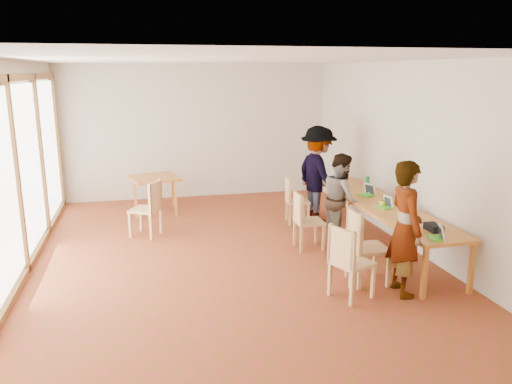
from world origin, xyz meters
TOP-DOWN VIEW (x-y plane):
  - ground at (0.00, 0.00)m, footprint 8.00×8.00m
  - wall_back at (0.00, 4.00)m, footprint 6.00×0.10m
  - wall_front at (0.00, -4.00)m, footprint 6.00×0.10m
  - wall_right at (3.00, 0.00)m, footprint 0.10×8.00m
  - window_wall at (-2.96, 0.00)m, footprint 0.10×8.00m
  - ceiling at (0.00, 0.00)m, footprint 6.00×8.00m
  - communal_table at (2.50, -0.12)m, footprint 0.80×4.00m
  - side_table at (-1.02, 2.82)m, footprint 0.90×0.90m
  - chair_near at (1.20, -1.82)m, footprint 0.59×0.59m
  - chair_mid at (1.59, -1.41)m, footprint 0.49×0.49m
  - chair_far at (1.27, 0.09)m, footprint 0.45×0.45m
  - chair_empty at (1.52, 1.49)m, footprint 0.46×0.46m
  - chair_spare at (-1.14, 1.30)m, footprint 0.62×0.62m
  - person_near at (1.99, -1.82)m, footprint 0.47×0.67m
  - person_mid at (1.96, 0.21)m, footprint 0.69×0.82m
  - person_far at (2.02, 1.50)m, footprint 0.90×1.30m
  - laptop_near at (2.39, -1.93)m, footprint 0.25×0.26m
  - laptop_mid at (2.46, -0.41)m, footprint 0.23×0.25m
  - laptop_far at (2.54, 0.40)m, footprint 0.29×0.30m
  - yellow_mug at (2.46, -0.30)m, footprint 0.14×0.14m
  - green_bottle at (2.62, 0.62)m, footprint 0.07×0.07m
  - clear_glass at (2.81, -0.68)m, footprint 0.07×0.07m
  - condiment_cup at (2.60, 0.46)m, footprint 0.08×0.08m
  - pink_phone at (2.81, 1.27)m, footprint 0.05×0.10m
  - black_pouch at (2.53, -1.62)m, footprint 0.16×0.26m

SIDE VIEW (x-z plane):
  - ground at x=0.00m, z-range 0.00..0.00m
  - chair_empty at x=1.52m, z-range 0.31..0.78m
  - chair_far at x=1.27m, z-range 0.33..0.83m
  - chair_near at x=1.20m, z-range 0.34..0.85m
  - chair_spare at x=-1.14m, z-range 0.34..0.87m
  - chair_mid at x=1.59m, z-range 0.36..0.91m
  - side_table at x=-1.02m, z-range 0.29..1.04m
  - communal_table at x=2.50m, z-range 0.33..1.08m
  - pink_phone at x=2.81m, z-range 0.75..0.76m
  - person_mid at x=1.96m, z-range 0.00..1.53m
  - condiment_cup at x=2.60m, z-range 0.75..0.81m
  - clear_glass at x=2.81m, z-range 0.75..0.84m
  - black_pouch at x=2.53m, z-range 0.75..0.84m
  - yellow_mug at x=2.46m, z-range 0.75..0.84m
  - laptop_near at x=2.39m, z-range 0.71..0.89m
  - laptop_mid at x=2.46m, z-range 0.71..0.90m
  - laptop_far at x=2.54m, z-range 0.70..0.91m
  - person_near at x=1.99m, z-range 0.00..1.77m
  - green_bottle at x=2.62m, z-range 0.75..1.03m
  - person_far at x=2.02m, z-range 0.00..1.84m
  - wall_back at x=0.00m, z-range 0.00..3.00m
  - wall_front at x=0.00m, z-range 0.00..3.00m
  - wall_right at x=3.00m, z-range 0.00..3.00m
  - window_wall at x=-2.96m, z-range 0.00..3.00m
  - ceiling at x=0.00m, z-range 3.00..3.04m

